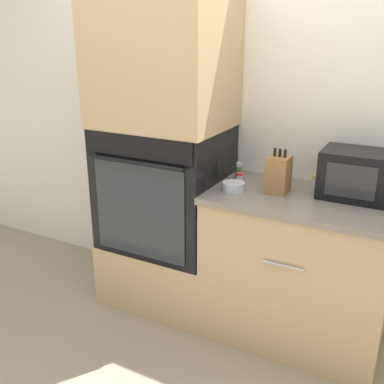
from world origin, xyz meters
name	(u,v)px	position (x,y,z in m)	size (l,w,h in m)	color
ground_plane	(197,336)	(0.00, 0.00, 0.00)	(12.00, 12.00, 0.00)	gray
wall_back	(243,117)	(0.00, 0.63, 1.25)	(8.00, 0.05, 2.50)	silver
oven_cabinet_base	(167,269)	(-0.39, 0.30, 0.21)	(0.78, 0.60, 0.42)	tan
wall_oven	(165,187)	(-0.39, 0.30, 0.82)	(0.76, 0.64, 0.79)	black
oven_cabinet_upper	(162,57)	(-0.39, 0.30, 1.62)	(0.78, 0.60, 0.82)	tan
counter_unit	(297,269)	(0.51, 0.30, 0.45)	(1.03, 0.63, 0.91)	tan
microwave	(360,175)	(0.77, 0.42, 1.04)	(0.41, 0.29, 0.26)	black
knife_block	(279,174)	(0.36, 0.30, 1.01)	(0.12, 0.14, 0.25)	olive
bowl	(233,186)	(0.12, 0.21, 0.93)	(0.13, 0.13, 0.05)	silver
condiment_jar_near	(240,179)	(0.11, 0.33, 0.94)	(0.04, 0.04, 0.07)	silver
condiment_jar_mid	(315,182)	(0.53, 0.45, 0.95)	(0.04, 0.04, 0.08)	silver
condiment_jar_far	(282,175)	(0.32, 0.48, 0.95)	(0.05, 0.05, 0.10)	brown
condiment_jar_back	(239,171)	(0.07, 0.42, 0.96)	(0.04, 0.04, 0.10)	#427047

